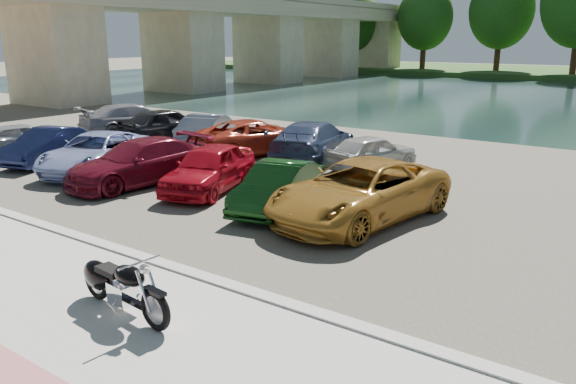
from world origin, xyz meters
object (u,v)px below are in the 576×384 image
object	(u,v)px
motorcycle	(117,284)
car_2	(96,153)
car_1	(48,146)
car_0	(6,140)

from	to	relation	value
motorcycle	car_2	bearing A→B (deg)	150.54
car_1	motorcycle	bearing A→B (deg)	-45.88
motorcycle	car_0	size ratio (longest dim) A/B	0.63
car_2	car_0	bearing A→B (deg)	164.24
car_1	car_2	xyz separation A→B (m)	(2.62, 0.14, 0.02)
motorcycle	car_2	distance (m)	10.91
motorcycle	car_2	size ratio (longest dim) A/B	0.49
car_0	car_1	distance (m)	2.39
motorcycle	car_1	bearing A→B (deg)	157.64
car_0	car_2	xyz separation A→B (m)	(5.00, 0.40, 0.03)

